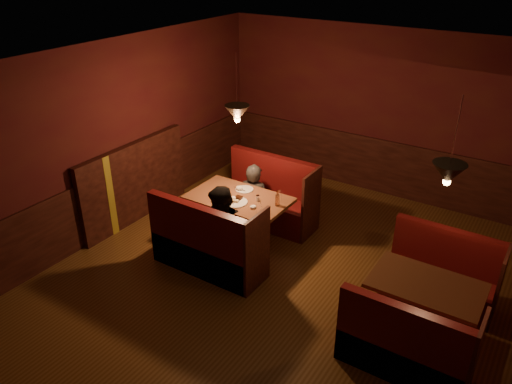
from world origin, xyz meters
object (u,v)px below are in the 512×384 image
Objects in this scene: main_bench_far at (270,202)px; diner_a at (254,186)px; second_bench_near at (404,351)px; second_table at (424,297)px; main_table at (240,208)px; diner_b at (223,217)px; second_bench_far at (441,279)px; main_bench_near at (207,250)px.

diner_a is (-0.13, -0.28, 0.36)m from main_bench_far.
second_bench_near is at bearing -35.00° from main_bench_far.
main_bench_far is at bearing 155.88° from second_table.
main_table is 0.61m from diner_b.
second_table is 0.76m from second_bench_far.
second_bench_near is (2.87, -1.17, -0.29)m from main_table.
main_table is at bearing 91.10° from main_bench_near.
main_table reaches higher than second_table.
main_bench_far reaches higher than main_table.
main_bench_far is 3.10m from second_table.
main_bench_far is 1.04× the size of diner_b.
main_bench_far is 1.66m from main_bench_near.
diner_a is (-2.99, 1.72, 0.40)m from second_bench_near.
second_bench_far is (2.86, 1.12, -0.04)m from main_bench_near.
diner_a reaches higher than main_table.
main_table is 0.91× the size of main_bench_near.
main_bench_near is 1.13× the size of diner_a.
diner_b reaches higher than second_bench_near.
main_bench_far is at bearing -127.81° from diner_a.
main_table reaches higher than second_bench_near.
second_bench_far is 0.88× the size of diner_b.
main_bench_near is 2.86m from second_table.
main_bench_far reaches higher than second_table.
second_bench_near is at bearing -21.70° from diner_b.
main_bench_near is 3.07m from second_bench_far.
main_bench_far is 1.47m from diner_b.
second_table is at bearing -24.12° from main_bench_far.
second_bench_near is at bearing -87.80° from second_table.
second_bench_near reaches higher than second_table.
main_bench_near reaches higher than second_table.
second_bench_far is at bearing 8.13° from diner_b.
diner_b is (0.13, -0.57, 0.17)m from main_table.
main_table is 1.07× the size of second_bench_far.
diner_b is at bearing -162.48° from second_bench_far.
main_table reaches higher than second_bench_far.
main_bench_near reaches higher than main_table.
second_bench_far is 1.00× the size of second_bench_near.
second_bench_near is 3.47m from diner_a.
second_table is at bearing 7.83° from main_bench_near.
diner_a is 1.15m from diner_b.
diner_b is (-2.72, -0.13, 0.26)m from second_table.
second_table is 2.73m from diner_b.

